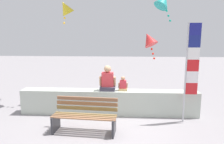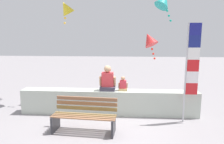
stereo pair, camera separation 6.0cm
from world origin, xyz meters
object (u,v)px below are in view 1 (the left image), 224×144
park_bench (85,116)px  flag_banner (190,65)px  kite_red (149,39)px  person_adult (108,81)px  kite_teal (163,2)px  person_child (123,85)px  kite_yellow (66,8)px

park_bench → flag_banner: flag_banner is taller
flag_banner → kite_red: bearing=123.2°
person_adult → kite_teal: (1.95, 1.63, 2.66)m
park_bench → person_adult: (0.50, 1.30, 0.69)m
person_child → kite_yellow: size_ratio=0.52×
person_adult → kite_red: (1.40, 1.06, 1.29)m
flag_banner → kite_yellow: size_ratio=3.24×
person_adult → kite_red: 2.18m
person_adult → person_child: size_ratio=1.75×
person_adult → flag_banner: flag_banner is taller
person_adult → person_child: 0.51m
kite_teal → park_bench: bearing=-130.0°
person_adult → kite_yellow: size_ratio=0.91×
park_bench → person_adult: person_adult is taller
kite_yellow → park_bench: bearing=-66.5°
person_child → kite_red: size_ratio=0.43×
kite_yellow → kite_red: (3.06, -0.31, -1.14)m
park_bench → kite_yellow: 4.27m
person_adult → person_child: person_adult is taller
flag_banner → person_child: bearing=165.7°
kite_yellow → kite_red: kite_yellow is taller
person_child → kite_red: 1.99m
person_adult → flag_banner: bearing=-11.5°
flag_banner → person_adult: bearing=168.5°
park_bench → kite_red: (1.90, 2.36, 1.98)m
kite_teal → person_child: bearing=-131.8°
park_bench → kite_teal: bearing=50.0°
park_bench → kite_yellow: size_ratio=1.96×
person_child → flag_banner: (1.92, -0.49, 0.72)m
person_adult → kite_red: bearing=37.1°
person_child → park_bench: bearing=-127.5°
person_child → kite_yellow: bearing=147.5°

